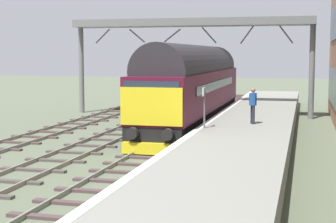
% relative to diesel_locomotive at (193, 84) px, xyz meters
% --- Properties ---
extents(ground_plane, '(140.00, 140.00, 0.00)m').
position_rel_diesel_locomotive_xyz_m(ground_plane, '(-0.00, -4.60, -2.48)').
color(ground_plane, '#5A634D').
rests_on(ground_plane, ground).
extents(track_main, '(2.50, 60.00, 0.15)m').
position_rel_diesel_locomotive_xyz_m(track_main, '(-0.00, -4.60, -2.42)').
color(track_main, gray).
rests_on(track_main, ground).
extents(track_adjacent_west, '(2.50, 60.00, 0.15)m').
position_rel_diesel_locomotive_xyz_m(track_adjacent_west, '(-3.24, -4.60, -2.42)').
color(track_adjacent_west, gray).
rests_on(track_adjacent_west, ground).
extents(track_adjacent_far_west, '(2.50, 60.00, 0.15)m').
position_rel_diesel_locomotive_xyz_m(track_adjacent_far_west, '(-6.96, -4.60, -2.42)').
color(track_adjacent_far_west, slate).
rests_on(track_adjacent_far_west, ground).
extents(station_platform, '(4.00, 44.00, 1.01)m').
position_rel_diesel_locomotive_xyz_m(station_platform, '(3.60, -4.60, -1.98)').
color(station_platform, gray).
rests_on(station_platform, ground).
extents(diesel_locomotive, '(2.74, 17.46, 4.68)m').
position_rel_diesel_locomotive_xyz_m(diesel_locomotive, '(0.00, 0.00, 0.00)').
color(diesel_locomotive, black).
rests_on(diesel_locomotive, ground).
extents(platform_number_sign, '(0.10, 0.44, 1.73)m').
position_rel_diesel_locomotive_xyz_m(platform_number_sign, '(1.93, -7.05, -0.31)').
color(platform_number_sign, slate).
rests_on(platform_number_sign, station_platform).
extents(waiting_passenger, '(0.45, 0.47, 1.64)m').
position_rel_diesel_locomotive_xyz_m(waiting_passenger, '(3.82, -5.11, -0.49)').
color(waiting_passenger, '#262736').
rests_on(waiting_passenger, station_platform).
extents(overhead_footbridge, '(16.26, 2.00, 6.52)m').
position_rel_diesel_locomotive_xyz_m(overhead_footbridge, '(-1.43, 6.04, 3.51)').
color(overhead_footbridge, slate).
rests_on(overhead_footbridge, ground).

